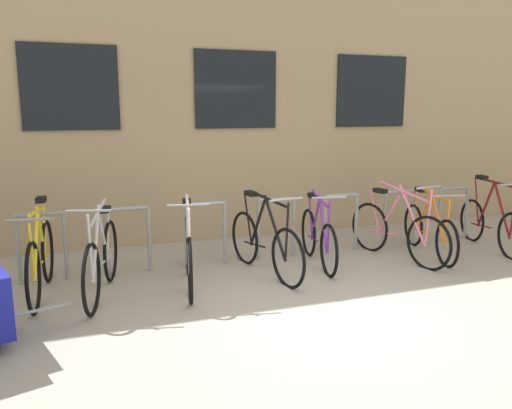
# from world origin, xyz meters

# --- Properties ---
(ground_plane) EXTENTS (42.00, 42.00, 0.00)m
(ground_plane) POSITION_xyz_m (0.00, 0.00, 0.00)
(ground_plane) COLOR #9E998E
(storefront_building) EXTENTS (28.00, 5.37, 4.94)m
(storefront_building) POSITION_xyz_m (0.00, 5.86, 2.47)
(storefront_building) COLOR tan
(storefront_building) RESTS_ON ground
(bike_rack) EXTENTS (6.57, 0.05, 0.86)m
(bike_rack) POSITION_xyz_m (0.17, 1.90, 0.51)
(bike_rack) COLOR gray
(bike_rack) RESTS_ON ground
(bicycle_maroon) EXTENTS (0.53, 1.69, 1.08)m
(bicycle_maroon) POSITION_xyz_m (3.35, 1.29, 0.38)
(bicycle_maroon) COLOR black
(bicycle_maroon) RESTS_ON ground
(bicycle_purple) EXTENTS (0.45, 1.61, 1.01)m
(bicycle_purple) POSITION_xyz_m (0.59, 1.45, 0.37)
(bicycle_purple) COLOR black
(bicycle_purple) RESTS_ON ground
(bicycle_white) EXTENTS (0.48, 1.76, 1.08)m
(bicycle_white) POSITION_xyz_m (-1.20, 1.22, 0.40)
(bicycle_white) COLOR black
(bicycle_white) RESTS_ON ground
(bicycle_orange) EXTENTS (0.56, 1.70, 0.97)m
(bicycle_orange) POSITION_xyz_m (2.29, 1.35, 0.36)
(bicycle_orange) COLOR black
(bicycle_orange) RESTS_ON ground
(bicycle_silver) EXTENTS (0.56, 1.76, 1.08)m
(bicycle_silver) POSITION_xyz_m (-2.18, 1.22, 0.40)
(bicycle_silver) COLOR black
(bicycle_silver) RESTS_ON ground
(bicycle_yellow) EXTENTS (0.44, 1.77, 1.07)m
(bicycle_yellow) POSITION_xyz_m (-2.82, 1.45, 0.41)
(bicycle_yellow) COLOR black
(bicycle_yellow) RESTS_ON ground
(bicycle_pink) EXTENTS (0.53, 1.77, 1.10)m
(bicycle_pink) POSITION_xyz_m (1.74, 1.31, 0.39)
(bicycle_pink) COLOR black
(bicycle_pink) RESTS_ON ground
(bicycle_black) EXTENTS (0.47, 1.79, 1.06)m
(bicycle_black) POSITION_xyz_m (-0.21, 1.32, 0.39)
(bicycle_black) COLOR black
(bicycle_black) RESTS_ON ground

